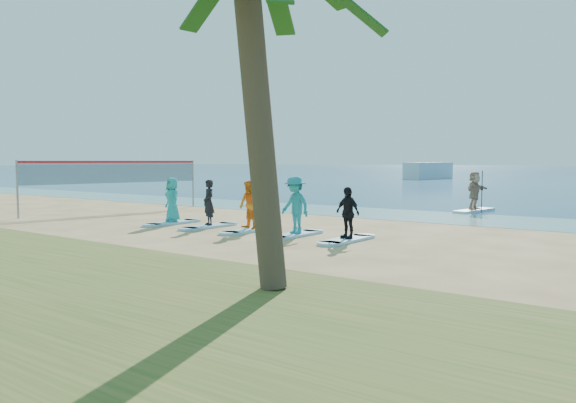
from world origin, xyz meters
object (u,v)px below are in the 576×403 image
Objects in this scene: paddleboarder at (475,190)px; student_0 at (172,200)px; surfboard_0 at (173,223)px; student_2 at (249,205)px; student_1 at (209,202)px; student_3 at (295,205)px; surfboard_2 at (249,230)px; paddleboard at (474,210)px; volleyball_net at (115,173)px; student_4 at (347,213)px; surfboard_1 at (209,226)px; surfboard_3 at (295,235)px; boat_offshore_a at (428,179)px; surfboard_4 at (347,240)px.

student_0 is (-7.70, -12.36, -0.09)m from paddleboarder.
surfboard_0 is 4.06m from student_2.
student_1 is 0.90× the size of student_3.
surfboard_2 is at bearing 0.00° from student_2.
student_3 reaches higher than student_2.
paddleboarder is 0.84× the size of surfboard_2.
paddleboard is at bearing 73.15° from surfboard_2.
paddleboard is 14.56m from surfboard_0.
volleyball_net is at bearing 134.51° from paddleboarder.
student_4 is (14.15, -1.90, -1.02)m from volleyball_net.
surfboard_3 is (3.96, 0.00, 0.00)m from surfboard_1.
student_3 is at bearing 0.00° from surfboard_3.
student_1 is at bearing -106.72° from paddleboard.
paddleboard is at bearing 89.06° from student_1.
boat_offshore_a is 62.72m from surfboard_4.
paddleboard is at bearing 86.61° from student_2.
surfboard_2 is at bearing -62.74° from boat_offshore_a.
student_0 is 0.78× the size of surfboard_4.
surfboard_2 is 4.05m from student_4.
student_1 reaches higher than surfboard_3.
volleyball_net is 6.58m from student_0.
paddleboard is at bearing -54.65° from boat_offshore_a.
student_2 is 4.06m from surfboard_4.
surfboard_0 and surfboard_3 have the same top height.
volleyball_net is at bearing -176.23° from student_3.
boat_offshore_a is at bearing 122.11° from student_0.
student_3 reaches higher than surfboard_0.
student_0 is 0.78× the size of surfboard_1.
student_0 reaches higher than surfboard_1.
student_1 is (1.98, 0.00, 0.89)m from surfboard_0.
boat_offshore_a is at bearing 97.93° from volleyball_net.
surfboard_4 is (3.96, 0.00, 0.00)m from surfboard_2.
paddleboard is 1.36× the size of surfboard_1.
surfboard_2 and surfboard_3 have the same top height.
surfboard_0 is 7.92m from surfboard_4.
student_2 reaches higher than paddleboard.
paddleboard is 1.63× the size of paddleboarder.
surfboard_3 is 2.15m from student_4.
boat_offshore_a is at bearing 108.88° from surfboard_3.
student_3 is 1.99m from student_4.
surfboard_0 is 5.94m from surfboard_3.
student_4 is (3.96, 0.00, 0.84)m from surfboard_2.
surfboard_4 is at bearing 0.00° from surfboard_2.
student_0 is at bearing 180.00° from surfboard_1.
paddleboarder reaches higher than surfboard_3.
student_4 is (5.94, 0.00, 0.84)m from surfboard_1.
volleyball_net is 5.67× the size of student_4.
surfboard_1 is (-5.72, -12.36, -1.00)m from paddleboarder.
boat_offshore_a is at bearing 129.27° from student_1.
surfboard_3 is (3.96, 0.00, -0.89)m from student_1.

